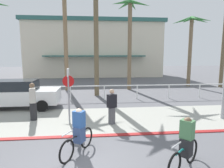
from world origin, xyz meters
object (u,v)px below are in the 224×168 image
object	(u,v)px
palm_tree_2	(65,18)
stop_sign_bike_lane	(69,88)
cyclist_teal_0	(186,145)
cyclist_black_1	(78,132)
pedestrian_0	(112,108)
palm_tree_3	(96,17)
palm_tree_4	(130,25)
palm_tree_5	(191,34)
car_white_1	(20,94)
pedestrian_1	(33,103)

from	to	relation	value
palm_tree_2	stop_sign_bike_lane	bearing A→B (deg)	-82.29
cyclist_teal_0	cyclist_black_1	size ratio (longest dim) A/B	0.93
cyclist_teal_0	pedestrian_0	distance (m)	4.14
stop_sign_bike_lane	cyclist_black_1	xyz separation A→B (m)	(0.62, -2.86, -0.98)
stop_sign_bike_lane	palm_tree_3	xyz separation A→B (m)	(1.42, 6.32, 4.24)
stop_sign_bike_lane	palm_tree_4	size ratio (longest dim) A/B	0.32
palm_tree_5	car_white_1	size ratio (longest dim) A/B	1.56
stop_sign_bike_lane	pedestrian_0	distance (m)	2.17
stop_sign_bike_lane	cyclist_black_1	size ratio (longest dim) A/B	1.59
stop_sign_bike_lane	palm_tree_5	xyz separation A→B (m)	(10.74, 9.98, 3.48)
palm_tree_4	palm_tree_2	bearing A→B (deg)	178.44
cyclist_teal_0	pedestrian_1	world-z (taller)	pedestrian_1
palm_tree_3	palm_tree_4	distance (m)	3.86
palm_tree_4	palm_tree_5	size ratio (longest dim) A/B	1.15
cyclist_teal_0	palm_tree_2	bearing A→B (deg)	110.50
pedestrian_0	palm_tree_5	bearing A→B (deg)	49.32
cyclist_teal_0	pedestrian_0	size ratio (longest dim) A/B	0.92
palm_tree_5	cyclist_teal_0	size ratio (longest dim) A/B	4.58
palm_tree_3	palm_tree_5	xyz separation A→B (m)	(9.32, 3.66, -0.76)
palm_tree_3	pedestrian_1	bearing A→B (deg)	-119.38
palm_tree_2	palm_tree_4	size ratio (longest dim) A/B	1.12
stop_sign_bike_lane	palm_tree_5	size ratio (longest dim) A/B	0.37
palm_tree_5	cyclist_black_1	xyz separation A→B (m)	(-10.12, -12.84, -4.46)
palm_tree_2	palm_tree_5	size ratio (longest dim) A/B	1.29
pedestrian_1	palm_tree_3	bearing A→B (deg)	60.62
palm_tree_2	car_white_1	size ratio (longest dim) A/B	2.01
car_white_1	stop_sign_bike_lane	bearing A→B (deg)	-42.90
stop_sign_bike_lane	pedestrian_0	world-z (taller)	stop_sign_bike_lane
cyclist_black_1	pedestrian_0	xyz separation A→B (m)	(1.33, 2.60, 0.05)
palm_tree_3	cyclist_black_1	size ratio (longest dim) A/B	5.14
palm_tree_2	cyclist_teal_0	world-z (taller)	palm_tree_2
palm_tree_3	pedestrian_1	xyz separation A→B (m)	(-3.21, -5.69, -5.06)
palm_tree_4	cyclist_black_1	distance (m)	13.23
palm_tree_5	car_white_1	distance (m)	16.18
pedestrian_1	car_white_1	bearing A→B (deg)	121.15
stop_sign_bike_lane	palm_tree_2	bearing A→B (deg)	97.71
palm_tree_5	pedestrian_0	size ratio (longest dim) A/B	4.21
palm_tree_2	pedestrian_0	world-z (taller)	palm_tree_2
pedestrian_0	palm_tree_3	bearing A→B (deg)	94.58
palm_tree_3	palm_tree_5	world-z (taller)	palm_tree_3
cyclist_black_1	pedestrian_1	size ratio (longest dim) A/B	0.87
palm_tree_2	cyclist_teal_0	xyz separation A→B (m)	(4.84, -12.95, -5.59)
cyclist_black_1	stop_sign_bike_lane	bearing A→B (deg)	102.24
palm_tree_4	pedestrian_1	distance (m)	11.33
palm_tree_2	pedestrian_0	xyz separation A→B (m)	(3.16, -9.17, -5.54)
palm_tree_5	pedestrian_1	size ratio (longest dim) A/B	3.74
palm_tree_3	pedestrian_0	world-z (taller)	palm_tree_3
car_white_1	pedestrian_1	bearing A→B (deg)	-58.85
palm_tree_3	car_white_1	distance (m)	7.62
palm_tree_2	palm_tree_3	size ratio (longest dim) A/B	1.07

